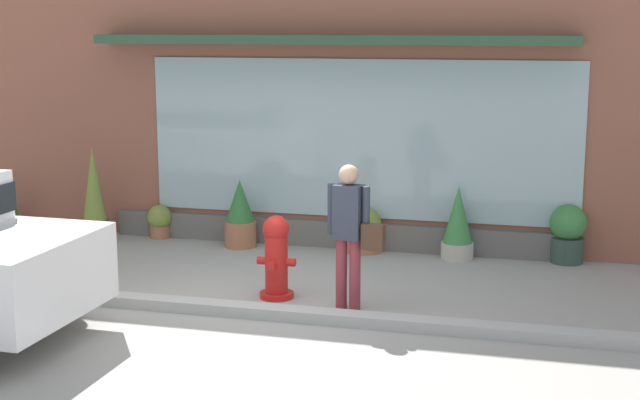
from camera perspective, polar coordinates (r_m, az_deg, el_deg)
ground_plane at (r=9.76m, az=-3.73°, el=-6.93°), size 60.00×60.00×0.00m
curb_strip at (r=9.56m, az=-4.11°, el=-6.94°), size 14.00×0.24×0.12m
storefront at (r=12.37m, az=0.86°, el=8.11°), size 14.00×0.81×4.86m
fire_hydrant at (r=10.08m, az=-2.76°, el=-3.52°), size 0.43×0.41×0.93m
pedestrian_with_handbag at (r=9.57m, az=1.92°, el=-1.71°), size 0.64×0.27×1.56m
potted_plant_doorstep at (r=14.06m, az=-18.89°, el=-0.25°), size 0.28×0.28×0.86m
potted_plant_corner_tall at (r=11.89m, az=8.63°, el=-1.48°), size 0.42×0.42×0.96m
potted_plant_window_left at (r=12.00m, az=15.26°, el=-1.97°), size 0.46×0.46×0.75m
potted_plant_near_hydrant at (r=13.14m, az=-13.96°, el=0.29°), size 0.36×0.36×1.34m
potted_plant_by_entrance at (r=12.45m, az=-5.02°, el=-0.95°), size 0.44×0.44×0.93m
potted_plant_window_center at (r=12.18m, az=2.76°, el=-1.94°), size 0.51×0.51×0.61m
potted_plant_window_right at (r=13.15m, az=-10.02°, el=-1.27°), size 0.35×0.35×0.48m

